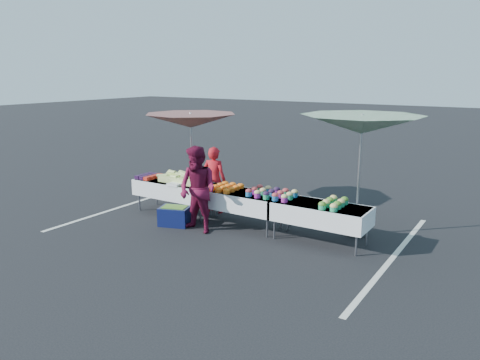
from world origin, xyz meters
The scene contains 17 objects.
ground centered at (0.00, 0.00, 0.00)m, with size 80.00×80.00×0.00m, color black.
stripe_left centered at (-3.20, 0.00, 0.00)m, with size 0.10×5.00×0.00m, color silver.
stripe_right centered at (3.20, 0.00, 0.00)m, with size 0.10×5.00×0.00m, color silver.
table_left centered at (-1.80, 0.00, 0.58)m, with size 1.86×0.81×0.75m.
table_center centered at (0.00, 0.00, 0.58)m, with size 1.86×0.81×0.75m.
table_right centered at (1.80, 0.00, 0.58)m, with size 1.86×0.81×0.75m.
berry_punnets centered at (-2.51, -0.06, 0.79)m, with size 0.40×0.54×0.08m.
corn_pile centered at (-1.55, 0.04, 0.84)m, with size 1.16×0.57×0.26m.
plastic_bags centered at (-1.50, -0.30, 0.78)m, with size 0.30×0.25×0.05m, color white.
carrot_bowls centered at (-0.35, -0.01, 0.80)m, with size 0.55×0.69×0.11m.
potato_cups centered at (0.75, 0.00, 0.83)m, with size 0.94×0.58×0.16m.
bean_baskets centered at (2.06, -0.01, 0.82)m, with size 0.36×0.68×0.15m.
vendor centered at (-1.05, 0.55, 0.77)m, with size 0.56×0.37×1.53m, color red.
customer centered at (-0.53, -0.75, 0.88)m, with size 0.85×0.67×1.76m, color maroon.
umbrella_left centered at (-1.90, 0.80, 2.04)m, with size 2.73×2.73×2.25m.
umbrella_right centered at (2.24, 0.80, 2.19)m, with size 3.14×3.14×2.42m.
storage_bin centered at (-1.21, -0.68, 0.21)m, with size 0.73×0.62×0.41m.
Camera 1 is at (5.08, -7.95, 3.18)m, focal length 35.00 mm.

